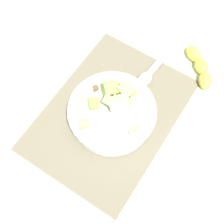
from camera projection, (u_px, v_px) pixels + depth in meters
The scene contains 5 objects.
ground_plane at pixel (110, 115), 0.87m from camera, with size 2.40×2.40×0.00m, color silver.
placemat at pixel (110, 114), 0.87m from camera, with size 0.44×0.32×0.01m, color #756B56.
salad_bowl at pixel (112, 113), 0.82m from camera, with size 0.22×0.22×0.12m.
serving_spoon at pixel (154, 68), 0.92m from camera, with size 0.22×0.04×0.01m.
banana_whole at pixel (200, 67), 0.91m from camera, with size 0.12×0.13×0.04m.
Camera 1 is at (-0.30, -0.20, 0.79)m, focal length 52.13 mm.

